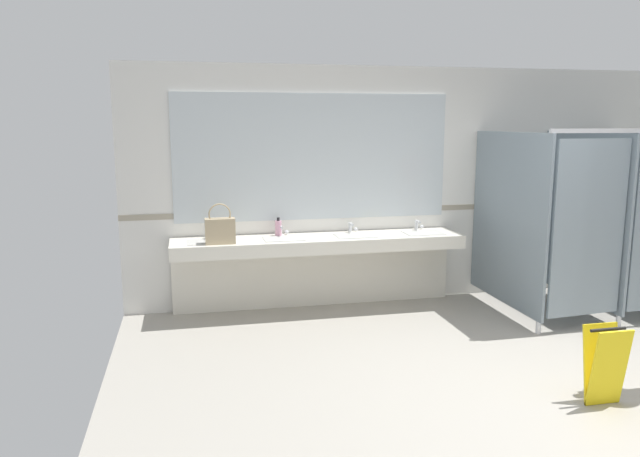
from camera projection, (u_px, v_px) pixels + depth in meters
ground_plane at (577, 396)px, 4.64m from camera, size 7.18×5.90×0.10m
wall_back at (440, 184)px, 7.01m from camera, size 7.18×0.12×2.64m
wall_back_tile_band at (442, 208)px, 6.99m from camera, size 7.18×0.01×0.06m
vanity_counter at (318, 255)px, 6.55m from camera, size 3.12×0.55×0.94m
mirror_panel at (314, 157)px, 6.56m from camera, size 3.02×0.02×1.37m
bathroom_stalls at (594, 218)px, 6.36m from camera, size 1.85×1.51×1.97m
handbag at (220, 230)px, 6.05m from camera, size 0.30×0.14×0.41m
soap_dispenser at (278, 228)px, 6.49m from camera, size 0.07×0.07×0.20m
wet_floor_sign at (605, 365)px, 4.36m from camera, size 0.28×0.19×0.59m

